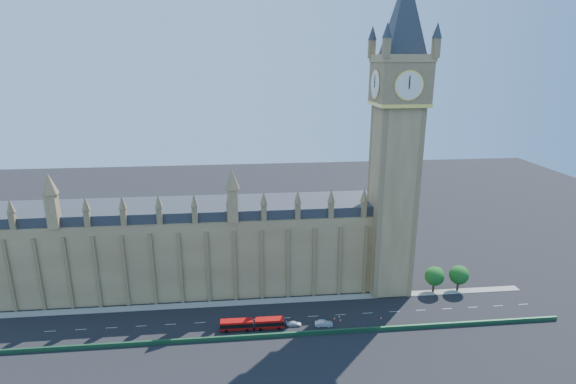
{
  "coord_description": "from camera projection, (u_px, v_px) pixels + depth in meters",
  "views": [
    {
      "loc": [
        -6.8,
        -111.94,
        70.37
      ],
      "look_at": [
        5.83,
        10.0,
        34.4
      ],
      "focal_mm": 28.0,
      "sensor_mm": 36.0,
      "label": 1
    }
  ],
  "objects": [
    {
      "name": "kerb_north",
      "position": [
        269.0,
        301.0,
        136.37
      ],
      "size": [
        160.0,
        3.0,
        0.16
      ],
      "primitive_type": "cube",
      "color": "gray",
      "rests_on": "ground"
    },
    {
      "name": "tree_east_near",
      "position": [
        435.0,
        276.0,
        140.52
      ],
      "size": [
        6.0,
        6.0,
        8.5
      ],
      "color": "#382619",
      "rests_on": "ground"
    },
    {
      "name": "ground",
      "position": [
        271.0,
        319.0,
        127.33
      ],
      "size": [
        400.0,
        400.0,
        0.0
      ],
      "primitive_type": "plane",
      "color": "black",
      "rests_on": "ground"
    },
    {
      "name": "car_grey",
      "position": [
        265.0,
        325.0,
        122.79
      ],
      "size": [
        4.28,
        1.78,
        1.45
      ],
      "primitive_type": "imported",
      "rotation": [
        0.0,
        0.0,
        1.59
      ],
      "color": "#404348",
      "rests_on": "ground"
    },
    {
      "name": "tree_east_far",
      "position": [
        460.0,
        274.0,
        141.31
      ],
      "size": [
        6.0,
        6.0,
        8.5
      ],
      "color": "#382619",
      "rests_on": "ground"
    },
    {
      "name": "cone_b",
      "position": [
        339.0,
        317.0,
        127.56
      ],
      "size": [
        0.52,
        0.52,
        0.66
      ],
      "rotation": [
        0.0,
        0.0,
        0.32
      ],
      "color": "black",
      "rests_on": "ground"
    },
    {
      "name": "elizabeth_tower",
      "position": [
        398.0,
        118.0,
        129.08
      ],
      "size": [
        20.59,
        20.59,
        105.0
      ],
      "color": "olive",
      "rests_on": "ground"
    },
    {
      "name": "red_bus",
      "position": [
        252.0,
        324.0,
        121.93
      ],
      "size": [
        17.23,
        2.89,
        2.92
      ],
      "rotation": [
        0.0,
        0.0,
        -0.01
      ],
      "color": "#A80C0B",
      "rests_on": "ground"
    },
    {
      "name": "car_white",
      "position": [
        294.0,
        324.0,
        123.84
      ],
      "size": [
        4.3,
        1.85,
        1.23
      ],
      "primitive_type": "imported",
      "rotation": [
        0.0,
        0.0,
        1.54
      ],
      "color": "silver",
      "rests_on": "ground"
    },
    {
      "name": "cone_a",
      "position": [
        334.0,
        319.0,
        126.68
      ],
      "size": [
        0.47,
        0.47,
        0.71
      ],
      "rotation": [
        0.0,
        0.0,
        0.05
      ],
      "color": "black",
      "rests_on": "ground"
    },
    {
      "name": "cone_c",
      "position": [
        340.0,
        320.0,
        125.77
      ],
      "size": [
        0.54,
        0.54,
        0.72
      ],
      "rotation": [
        0.0,
        0.0,
        0.22
      ],
      "color": "black",
      "rests_on": "ground"
    },
    {
      "name": "palace_westminster",
      "position": [
        187.0,
        246.0,
        141.95
      ],
      "size": [
        120.0,
        20.0,
        28.0
      ],
      "color": "olive",
      "rests_on": "ground"
    },
    {
      "name": "car_silver",
      "position": [
        324.0,
        324.0,
        123.5
      ],
      "size": [
        5.01,
        2.04,
        1.62
      ],
      "primitive_type": "imported",
      "rotation": [
        0.0,
        0.0,
        1.5
      ],
      "color": "#B9BAC1",
      "rests_on": "ground"
    },
    {
      "name": "bridge_parapet",
      "position": [
        273.0,
        335.0,
        118.57
      ],
      "size": [
        160.0,
        0.6,
        1.2
      ],
      "primitive_type": "cube",
      "color": "#1E4C2D",
      "rests_on": "ground"
    },
    {
      "name": "cone_d",
      "position": [
        381.0,
        318.0,
        126.84
      ],
      "size": [
        0.5,
        0.5,
        0.69
      ],
      "rotation": [
        0.0,
        0.0,
        0.16
      ],
      "color": "black",
      "rests_on": "ground"
    }
  ]
}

